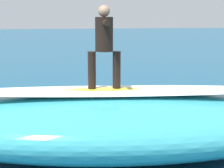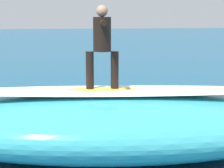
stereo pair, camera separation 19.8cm
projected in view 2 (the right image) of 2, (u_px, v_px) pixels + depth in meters
The scene contains 9 objects.
ground_plane at pixel (73, 121), 10.74m from camera, with size 120.00×120.00×0.00m, color #145175.
wave_crest at pixel (112, 124), 8.05m from camera, with size 8.10×3.16×1.30m, color teal.
wave_foam_lip at pixel (112, 91), 7.93m from camera, with size 6.88×1.11×0.08m, color white.
surfboard_riding at pixel (102, 91), 7.92m from camera, with size 1.86×0.55×0.10m, color yellow.
surfer_riding at pixel (102, 40), 7.74m from camera, with size 0.64×1.54×1.62m.
surfboard_paddling at pixel (118, 108), 11.94m from camera, with size 1.94×0.55×0.09m, color yellow.
surfer_paddling at pixel (115, 102), 11.99m from camera, with size 1.14×1.32×0.28m.
foam_patch_near at pixel (26, 110), 11.63m from camera, with size 0.70×0.60×0.15m, color white.
foam_patch_far at pixel (209, 132), 9.55m from camera, with size 0.94×0.76×0.11m, color white.
Camera 2 is at (0.28, 10.44, 2.88)m, focal length 64.23 mm.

